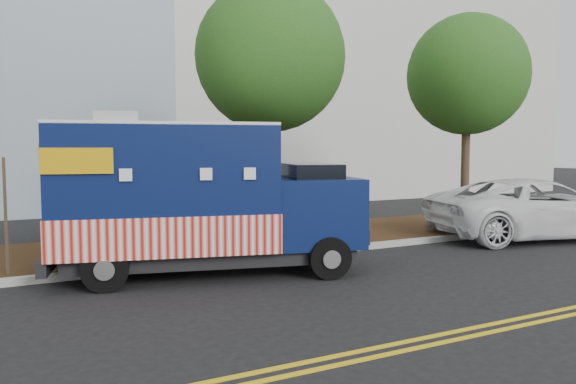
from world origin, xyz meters
TOP-DOWN VIEW (x-y plane):
  - ground at (0.00, 0.00)m, footprint 120.00×120.00m
  - curb at (0.00, 1.40)m, footprint 120.00×0.18m
  - mulch_strip at (0.00, 3.50)m, footprint 120.00×4.00m
  - centerline_near at (0.00, -4.45)m, footprint 120.00×0.10m
  - centerline_far at (0.00, -4.70)m, footprint 120.00×0.10m
  - tree_b at (2.04, 3.45)m, footprint 3.99×3.99m
  - tree_c at (8.44, 2.73)m, footprint 3.69×3.69m
  - sign_post at (-4.42, 1.77)m, footprint 0.06×0.06m
  - food_truck at (-1.04, 0.71)m, footprint 6.54×3.70m
  - white_car at (9.03, 0.55)m, footprint 6.67×4.31m

SIDE VIEW (x-z plane):
  - ground at x=0.00m, z-range 0.00..0.00m
  - centerline_near at x=0.00m, z-range 0.00..0.01m
  - centerline_far at x=0.00m, z-range 0.00..0.01m
  - curb at x=0.00m, z-range 0.00..0.15m
  - mulch_strip at x=0.00m, z-range 0.00..0.15m
  - white_car at x=9.03m, z-range 0.00..1.71m
  - sign_post at x=-4.42m, z-range 0.00..2.40m
  - food_truck at x=-1.04m, z-range -0.15..3.11m
  - tree_c at x=8.44m, z-range 1.47..8.14m
  - tree_b at x=2.04m, z-range 1.48..8.47m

